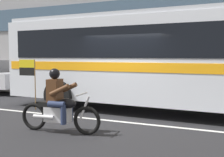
% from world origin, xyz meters
% --- Properties ---
extents(ground_plane, '(60.00, 60.00, 0.00)m').
position_xyz_m(ground_plane, '(0.00, 0.00, 0.00)').
color(ground_plane, black).
extents(sidewalk_curb, '(28.00, 3.80, 0.15)m').
position_xyz_m(sidewalk_curb, '(0.00, 5.10, 0.07)').
color(sidewalk_curb, '#B7B2A8').
rests_on(sidewalk_curb, ground_plane).
extents(lane_center_stripe, '(26.60, 0.14, 0.01)m').
position_xyz_m(lane_center_stripe, '(0.00, -0.60, 0.00)').
color(lane_center_stripe, silver).
rests_on(lane_center_stripe, ground_plane).
extents(transit_bus, '(11.80, 3.01, 3.22)m').
position_xyz_m(transit_bus, '(1.34, 1.19, 1.88)').
color(transit_bus, silver).
rests_on(transit_bus, ground_plane).
extents(motorcycle_with_rider, '(2.19, 0.65, 1.78)m').
position_xyz_m(motorcycle_with_rider, '(-0.69, -2.27, 0.67)').
color(motorcycle_with_rider, black).
rests_on(motorcycle_with_rider, ground_plane).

